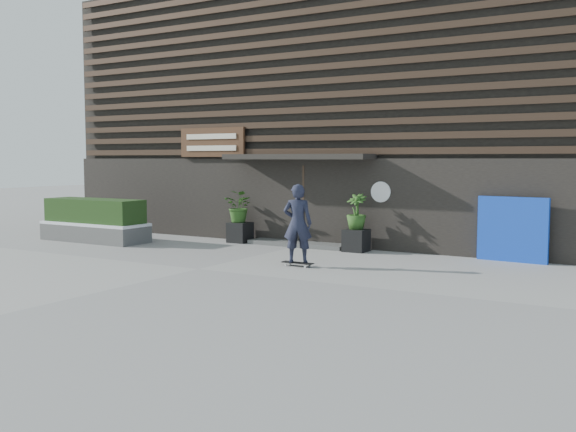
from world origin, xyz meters
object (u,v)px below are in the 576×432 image
Objects in this scene: planter_pot_left at (240,232)px; blue_tarp at (513,229)px; skateboarder at (298,224)px; raised_bed at (95,233)px; planter_pot_right at (356,240)px.

blue_tarp is (7.79, 0.30, 0.49)m from planter_pot_left.
skateboarder is (-4.13, -3.24, 0.21)m from blue_tarp.
raised_bed is at bearing 172.85° from skateboarder.
planter_pot_left is 7.81m from blue_tarp.
raised_bed is at bearing -153.41° from planter_pot_left.
skateboarder reaches higher than planter_pot_right.
raised_bed is 1.83× the size of skateboarder.
blue_tarp is 0.88× the size of skateboarder.
planter_pot_right is 3.03m from skateboarder.
raised_bed is 2.08× the size of blue_tarp.
planter_pot_left reaches higher than raised_bed.
skateboarder reaches higher than blue_tarp.
planter_pot_left is at bearing 26.59° from raised_bed.
blue_tarp is at bearing 38.10° from skateboarder.
raised_bed is 11.99m from blue_tarp.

